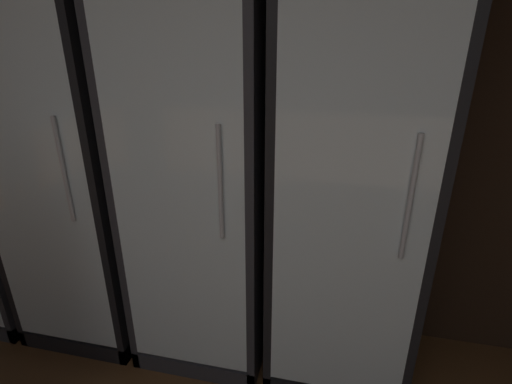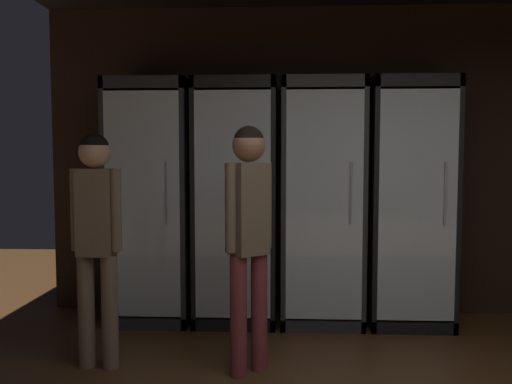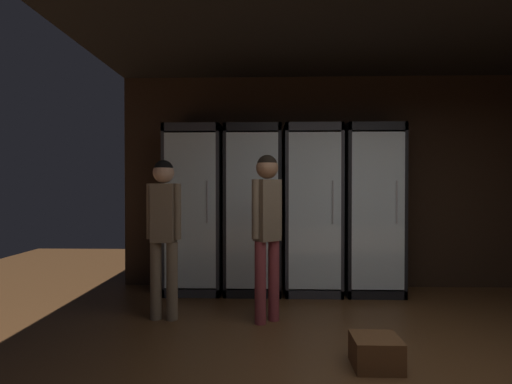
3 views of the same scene
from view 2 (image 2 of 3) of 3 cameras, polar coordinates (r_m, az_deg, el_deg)
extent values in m
cube|color=black|center=(4.85, 12.94, 3.32)|extent=(6.00, 0.06, 2.80)
cube|color=#2B2B30|center=(4.85, -10.75, -0.80)|extent=(0.70, 0.04, 2.10)
cube|color=#2B2B30|center=(4.67, -15.47, -1.06)|extent=(0.04, 0.60, 2.10)
cube|color=#2B2B30|center=(4.51, -7.51, -1.12)|extent=(0.04, 0.60, 2.10)
cube|color=#2B2B30|center=(4.60, -11.74, 11.40)|extent=(0.70, 0.60, 0.10)
cube|color=#2B2B30|center=(4.77, -11.39, -13.13)|extent=(0.70, 0.60, 0.10)
cube|color=white|center=(4.82, -10.83, -0.83)|extent=(0.62, 0.02, 1.86)
cube|color=silver|center=(4.30, -12.50, -1.43)|extent=(0.62, 0.02, 1.86)
cylinder|color=#B2B2B7|center=(4.22, -9.87, -0.07)|extent=(0.02, 0.02, 0.50)
cube|color=silver|center=(4.75, -11.40, -12.32)|extent=(0.60, 0.52, 0.02)
cylinder|color=#336B38|center=(4.76, -13.11, -10.97)|extent=(0.06, 0.06, 0.20)
cylinder|color=#336B38|center=(4.73, -13.14, -9.29)|extent=(0.02, 0.02, 0.09)
cylinder|color=#2D2D33|center=(4.77, -13.10, -11.28)|extent=(0.06, 0.06, 0.05)
cylinder|color=#336B38|center=(4.71, -9.45, -11.10)|extent=(0.07, 0.07, 0.20)
cylinder|color=#336B38|center=(4.68, -9.47, -9.57)|extent=(0.03, 0.03, 0.06)
cylinder|color=#2D2D33|center=(4.71, -9.46, -11.00)|extent=(0.07, 0.07, 0.07)
cube|color=silver|center=(4.64, -11.48, -6.84)|extent=(0.60, 0.52, 0.02)
cylinder|color=black|center=(4.68, -14.24, -5.32)|extent=(0.07, 0.07, 0.22)
cylinder|color=black|center=(4.65, -14.27, -3.47)|extent=(0.03, 0.03, 0.08)
cylinder|color=#2D2D33|center=(4.68, -14.23, -5.42)|extent=(0.07, 0.07, 0.07)
cylinder|color=brown|center=(4.68, -12.34, -5.48)|extent=(0.07, 0.07, 0.19)
cylinder|color=brown|center=(4.66, -12.36, -3.91)|extent=(0.02, 0.02, 0.07)
cylinder|color=#B2332D|center=(4.68, -12.34, -5.41)|extent=(0.07, 0.07, 0.06)
cylinder|color=#9EAD99|center=(4.61, -10.46, -5.44)|extent=(0.07, 0.07, 0.22)
cylinder|color=#9EAD99|center=(4.59, -10.48, -3.60)|extent=(0.02, 0.02, 0.08)
cylinder|color=white|center=(4.61, -10.46, -5.47)|extent=(0.07, 0.07, 0.08)
cylinder|color=brown|center=(4.62, -8.65, -5.48)|extent=(0.08, 0.08, 0.20)
cylinder|color=brown|center=(4.60, -8.67, -3.78)|extent=(0.03, 0.03, 0.07)
cylinder|color=beige|center=(4.62, -8.65, -5.63)|extent=(0.08, 0.08, 0.06)
cube|color=silver|center=(4.58, -11.56, -1.15)|extent=(0.60, 0.52, 0.02)
cylinder|color=#336B38|center=(4.68, -14.14, 0.39)|extent=(0.08, 0.08, 0.23)
cylinder|color=#336B38|center=(4.67, -14.17, 2.32)|extent=(0.03, 0.03, 0.09)
cylinder|color=#B2332D|center=(4.68, -14.13, 0.03)|extent=(0.08, 0.08, 0.06)
cylinder|color=#194723|center=(4.57, -12.49, 0.25)|extent=(0.08, 0.08, 0.21)
cylinder|color=#194723|center=(4.56, -12.52, 2.19)|extent=(0.03, 0.03, 0.10)
cylinder|color=#2D2D33|center=(4.57, -12.49, -0.12)|extent=(0.08, 0.08, 0.07)
cylinder|color=gray|center=(4.54, -10.61, 0.19)|extent=(0.06, 0.06, 0.20)
cylinder|color=gray|center=(4.53, -10.63, 2.01)|extent=(0.02, 0.02, 0.09)
cylinder|color=#B2332D|center=(4.54, -10.61, 0.21)|extent=(0.06, 0.06, 0.07)
cylinder|color=#9EAD99|center=(4.55, -8.85, 0.35)|extent=(0.07, 0.07, 0.22)
cylinder|color=#9EAD99|center=(4.55, -8.87, 2.22)|extent=(0.02, 0.02, 0.07)
cylinder|color=#B2332D|center=(4.55, -8.85, 0.29)|extent=(0.07, 0.07, 0.09)
cube|color=silver|center=(4.56, -11.64, 4.63)|extent=(0.60, 0.52, 0.02)
cylinder|color=gray|center=(4.64, -14.29, 6.16)|extent=(0.08, 0.08, 0.24)
cylinder|color=gray|center=(4.64, -14.33, 8.18)|extent=(0.03, 0.03, 0.09)
cylinder|color=beige|center=(4.64, -14.29, 6.10)|extent=(0.08, 0.08, 0.09)
cylinder|color=#194723|center=(4.59, -12.60, 5.87)|extent=(0.07, 0.07, 0.18)
cylinder|color=#194723|center=(4.60, -12.63, 7.52)|extent=(0.02, 0.02, 0.08)
cylinder|color=#2D2D33|center=(4.59, -12.60, 5.87)|extent=(0.07, 0.07, 0.06)
cylinder|color=gray|center=(4.56, -10.64, 6.12)|extent=(0.06, 0.06, 0.22)
cylinder|color=gray|center=(4.57, -10.66, 8.11)|extent=(0.03, 0.03, 0.10)
cylinder|color=beige|center=(4.56, -10.63, 5.76)|extent=(0.07, 0.07, 0.08)
cylinder|color=#336B38|center=(4.53, -8.97, 6.24)|extent=(0.07, 0.07, 0.23)
cylinder|color=#336B38|center=(4.53, -8.99, 8.25)|extent=(0.02, 0.02, 0.09)
cylinder|color=#2D2D33|center=(4.52, -8.97, 5.99)|extent=(0.07, 0.07, 0.06)
cube|color=black|center=(4.73, -1.98, -0.85)|extent=(0.70, 0.04, 2.10)
cube|color=black|center=(4.50, -6.45, -1.13)|extent=(0.04, 0.60, 2.10)
cube|color=black|center=(4.44, 1.96, -1.17)|extent=(0.04, 0.60, 2.10)
cube|color=black|center=(4.48, -2.31, 11.68)|extent=(0.70, 0.60, 0.10)
cube|color=black|center=(4.65, -2.24, -13.50)|extent=(0.70, 0.60, 0.10)
cube|color=white|center=(4.70, -2.01, -0.88)|extent=(0.62, 0.02, 1.86)
cube|color=silver|center=(4.17, -2.61, -1.51)|extent=(0.62, 0.02, 1.86)
cylinder|color=#B2B2B7|center=(4.12, 0.24, -0.11)|extent=(0.02, 0.02, 0.50)
cube|color=silver|center=(4.63, -2.24, -12.67)|extent=(0.60, 0.52, 0.02)
cylinder|color=black|center=(4.65, -4.94, -11.17)|extent=(0.07, 0.07, 0.21)
cylinder|color=black|center=(4.61, -4.96, -9.44)|extent=(0.02, 0.02, 0.07)
cylinder|color=tan|center=(4.65, -4.94, -11.24)|extent=(0.07, 0.07, 0.08)
cylinder|color=brown|center=(4.66, -3.25, -11.29)|extent=(0.07, 0.07, 0.19)
cylinder|color=brown|center=(4.62, -3.25, -9.64)|extent=(0.02, 0.02, 0.09)
cylinder|color=#B2332D|center=(4.66, -3.25, -11.56)|extent=(0.07, 0.07, 0.07)
cylinder|color=#194723|center=(4.61, -1.25, -11.18)|extent=(0.07, 0.07, 0.23)
cylinder|color=#194723|center=(4.57, -1.25, -9.40)|extent=(0.03, 0.03, 0.07)
cylinder|color=beige|center=(4.61, -1.25, -11.32)|extent=(0.07, 0.07, 0.08)
cylinder|color=#194723|center=(4.62, 0.54, -11.22)|extent=(0.07, 0.07, 0.22)
cylinder|color=#194723|center=(4.58, 0.54, -9.41)|extent=(0.02, 0.02, 0.08)
cylinder|color=#2D2D33|center=(4.62, 0.54, -11.49)|extent=(0.07, 0.07, 0.07)
cube|color=silver|center=(4.52, -2.26, -7.06)|extent=(0.60, 0.52, 0.02)
cylinder|color=gray|center=(4.54, -5.09, -5.61)|extent=(0.08, 0.08, 0.21)
cylinder|color=gray|center=(4.52, -5.10, -3.83)|extent=(0.02, 0.02, 0.08)
cylinder|color=#2D2D33|center=(4.54, -5.09, -5.79)|extent=(0.08, 0.08, 0.08)
cylinder|color=#194723|center=(4.49, -3.16, -5.75)|extent=(0.06, 0.06, 0.20)
cylinder|color=#194723|center=(4.47, -3.17, -4.05)|extent=(0.02, 0.02, 0.07)
cylinder|color=white|center=(4.49, -3.16, -5.74)|extent=(0.07, 0.07, 0.06)
cylinder|color=black|center=(4.50, -1.40, -5.73)|extent=(0.06, 0.06, 0.20)
cylinder|color=black|center=(4.48, -1.40, -4.06)|extent=(0.02, 0.02, 0.07)
cylinder|color=#B2332D|center=(4.50, -1.40, -5.94)|extent=(0.07, 0.07, 0.06)
cylinder|color=#336B38|center=(4.52, 0.53, -5.59)|extent=(0.08, 0.08, 0.21)
cylinder|color=#336B38|center=(4.50, 0.54, -3.85)|extent=(0.03, 0.03, 0.07)
cylinder|color=beige|center=(4.52, 0.53, -5.65)|extent=(0.08, 0.08, 0.08)
cube|color=silver|center=(4.46, -2.27, -1.22)|extent=(0.60, 0.52, 0.02)
cylinder|color=brown|center=(4.47, -4.12, 0.33)|extent=(0.08, 0.08, 0.22)
cylinder|color=brown|center=(4.47, -4.13, 2.17)|extent=(0.03, 0.03, 0.06)
cylinder|color=#2D2D33|center=(4.48, -4.12, -0.07)|extent=(0.08, 0.08, 0.08)
cylinder|color=brown|center=(4.42, -0.43, 0.28)|extent=(0.06, 0.06, 0.22)
cylinder|color=brown|center=(4.41, -0.43, 2.34)|extent=(0.02, 0.02, 0.10)
cylinder|color=white|center=(4.42, -0.43, -0.01)|extent=(0.07, 0.07, 0.08)
cube|color=silver|center=(4.44, -2.29, 4.73)|extent=(0.60, 0.52, 0.02)
cylinder|color=black|center=(4.47, -4.73, 6.22)|extent=(0.06, 0.06, 0.22)
cylinder|color=black|center=(4.47, -4.74, 8.21)|extent=(0.02, 0.02, 0.09)
cylinder|color=beige|center=(4.47, -4.73, 6.28)|extent=(0.07, 0.07, 0.06)
cylinder|color=black|center=(4.45, -2.18, 6.03)|extent=(0.06, 0.06, 0.19)
cylinder|color=black|center=(4.46, -2.18, 7.72)|extent=(0.02, 0.02, 0.08)
cylinder|color=#B2332D|center=(4.45, -2.18, 5.79)|extent=(0.07, 0.07, 0.06)
cylinder|color=#336B38|center=(4.44, 0.36, 6.05)|extent=(0.07, 0.07, 0.19)
cylinder|color=#336B38|center=(4.45, 0.36, 7.87)|extent=(0.03, 0.03, 0.10)
cylinder|color=beige|center=(4.44, 0.36, 5.76)|extent=(0.08, 0.08, 0.06)
cube|color=#2B2B30|center=(4.73, 7.01, -0.88)|extent=(0.70, 0.04, 2.10)
cube|color=#2B2B30|center=(4.44, 3.05, -1.17)|extent=(0.04, 0.60, 2.10)
cube|color=#2B2B30|center=(4.49, 11.46, -1.19)|extent=(0.04, 0.60, 2.10)
cube|color=#2B2B30|center=(4.48, 7.39, 11.66)|extent=(0.70, 0.60, 0.10)
cube|color=#2B2B30|center=(4.65, 7.17, -13.54)|extent=(0.70, 0.60, 0.10)
cube|color=white|center=(4.70, 7.04, -0.91)|extent=(0.62, 0.02, 1.86)
cube|color=silver|center=(4.17, 7.60, -1.54)|extent=(0.62, 0.02, 1.86)
cylinder|color=#B2B2B7|center=(4.16, 10.51, -0.14)|extent=(0.02, 0.02, 0.50)
cube|color=silver|center=(4.63, 7.17, -12.71)|extent=(0.60, 0.52, 0.02)
cylinder|color=#9EAD99|center=(4.56, 4.25, -11.47)|extent=(0.08, 0.08, 0.21)
cylinder|color=#9EAD99|center=(4.52, 4.25, -9.74)|extent=(0.03, 0.03, 0.07)
cylinder|color=white|center=(4.56, 4.25, -11.47)|extent=(0.08, 0.08, 0.08)
cylinder|color=brown|center=(4.58, 6.13, -11.37)|extent=(0.07, 0.07, 0.22)
cylinder|color=brown|center=(4.54, 6.15, -9.45)|extent=(0.02, 0.02, 0.10)
cylinder|color=beige|center=(4.58, 6.13, -11.45)|extent=(0.07, 0.07, 0.06)
cylinder|color=gray|center=(4.64, 8.20, -11.43)|extent=(0.07, 0.07, 0.18)
cylinder|color=gray|center=(4.60, 8.21, -9.78)|extent=(0.03, 0.03, 0.09)
cylinder|color=tan|center=(4.64, 8.19, -11.67)|extent=(0.07, 0.07, 0.05)
cylinder|color=#9EAD99|center=(4.62, 9.98, -11.46)|extent=(0.08, 0.08, 0.19)
cylinder|color=#9EAD99|center=(4.59, 10.00, -9.91)|extent=(0.03, 0.03, 0.07)
cylinder|color=tan|center=(4.62, 9.97, -11.65)|extent=(0.08, 0.08, 0.07)
cube|color=silver|center=(4.49, 7.24, -5.16)|extent=(0.60, 0.52, 0.02)
cylinder|color=#9EAD99|center=(4.45, 5.25, -3.75)|extent=(0.08, 0.08, 0.21)
cylinder|color=#9EAD99|center=(4.43, 5.26, -1.93)|extent=(0.03, 0.03, 0.07)
cylinder|color=#2D2D33|center=(4.45, 5.25, -3.90)|extent=(0.08, 0.08, 0.05)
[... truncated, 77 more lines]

